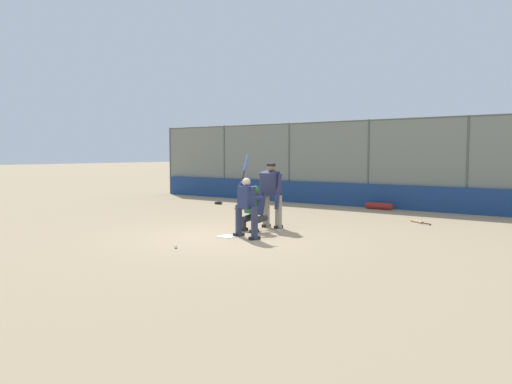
% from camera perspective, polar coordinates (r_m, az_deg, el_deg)
% --- Properties ---
extents(ground_plane, '(160.00, 160.00, 0.00)m').
position_cam_1_polar(ground_plane, '(12.38, -3.31, -5.11)').
color(ground_plane, tan).
extents(home_plate_marker, '(0.43, 0.43, 0.01)m').
position_cam_1_polar(home_plate_marker, '(12.38, -3.31, -5.08)').
color(home_plate_marker, white).
rests_on(home_plate_marker, ground_plane).
extents(backstop_fence, '(21.49, 0.08, 3.33)m').
position_cam_1_polar(backstop_fence, '(19.45, 12.72, 3.46)').
color(backstop_fence, '#515651').
rests_on(backstop_fence, ground_plane).
extents(padding_wall, '(20.98, 0.18, 0.89)m').
position_cam_1_polar(padding_wall, '(19.43, 12.54, -0.41)').
color(padding_wall, navy).
rests_on(padding_wall, ground_plane).
extents(bleachers_beyond, '(14.99, 3.05, 1.80)m').
position_cam_1_polar(bleachers_beyond, '(22.51, 13.33, 0.60)').
color(bleachers_beyond, slate).
rests_on(bleachers_beyond, ground_plane).
extents(batter_at_plate, '(0.82, 0.82, 2.03)m').
position_cam_1_polar(batter_at_plate, '(12.09, -1.11, -1.53)').
color(batter_at_plate, '#2D334C').
rests_on(batter_at_plate, ground_plane).
extents(catcher_behind_plate, '(0.66, 0.80, 1.20)m').
position_cam_1_polar(catcher_behind_plate, '(13.14, -0.32, -1.81)').
color(catcher_behind_plate, '#333333').
rests_on(catcher_behind_plate, ground_plane).
extents(umpire_home, '(0.73, 0.45, 1.79)m').
position_cam_1_polar(umpire_home, '(13.69, 1.77, -0.12)').
color(umpire_home, gray).
rests_on(umpire_home, ground_plane).
extents(spare_bat_near_backstop, '(0.76, 0.55, 0.07)m').
position_cam_1_polar(spare_bat_near_backstop, '(15.50, 18.04, -3.26)').
color(spare_bat_near_backstop, black).
rests_on(spare_bat_near_backstop, ground_plane).
extents(spare_bat_by_padding, '(0.79, 0.37, 0.07)m').
position_cam_1_polar(spare_bat_by_padding, '(18.29, -1.52, -1.90)').
color(spare_bat_by_padding, black).
rests_on(spare_bat_by_padding, ground_plane).
extents(fielding_glove_on_dirt, '(0.32, 0.25, 0.12)m').
position_cam_1_polar(fielding_glove_on_dirt, '(20.19, -4.30, -1.24)').
color(fielding_glove_on_dirt, black).
rests_on(fielding_glove_on_dirt, ground_plane).
extents(baseball_loose, '(0.07, 0.07, 0.07)m').
position_cam_1_polar(baseball_loose, '(10.99, -9.14, -6.19)').
color(baseball_loose, white).
rests_on(baseball_loose, ground_plane).
extents(equipment_bag_dugout_side, '(1.10, 0.25, 0.25)m').
position_cam_1_polar(equipment_bag_dugout_side, '(18.81, 13.88, -1.56)').
color(equipment_bag_dugout_side, maroon).
rests_on(equipment_bag_dugout_side, ground_plane).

